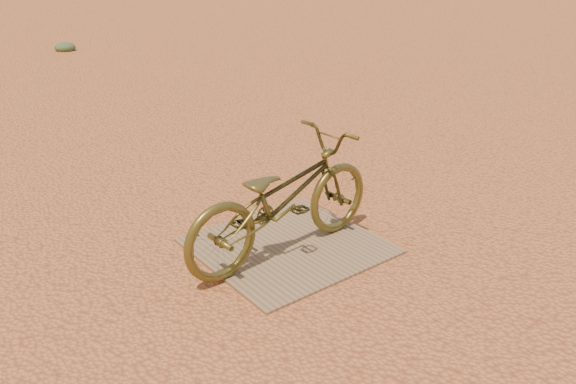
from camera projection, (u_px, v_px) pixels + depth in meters
ground at (199, 240)px, 4.68m from camera, size 120.00×120.00×0.00m
plywood_board at (288, 246)px, 4.56m from camera, size 1.38×1.32×0.02m
bicycle at (283, 198)px, 4.26m from camera, size 1.82×0.73×0.94m
kale_b at (65, 51)px, 13.68m from camera, size 0.49×0.49×0.27m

